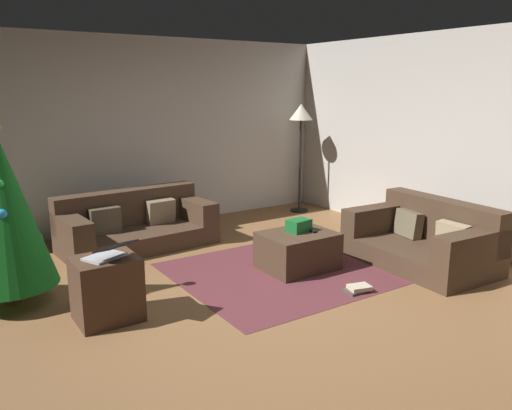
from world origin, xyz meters
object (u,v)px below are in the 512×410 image
object	(u,v)px
christmas_tree	(4,211)
laptop	(109,253)
tv_remote	(311,230)
book_stack	(358,289)
gift_box	(299,225)
side_table	(107,289)
corner_lamp	(301,120)
couch_left	(135,226)
couch_right	(426,240)
ottoman	(298,251)

from	to	relation	value
christmas_tree	laptop	size ratio (longest dim) A/B	3.60
tv_remote	book_stack	xyz separation A→B (m)	(-0.08, -0.82, -0.38)
tv_remote	gift_box	bearing A→B (deg)	149.13
side_table	corner_lamp	world-z (taller)	corner_lamp
tv_remote	laptop	bearing A→B (deg)	-174.08
couch_left	couch_right	distance (m)	3.44
couch_left	book_stack	bearing A→B (deg)	112.25
side_table	book_stack	size ratio (longest dim) A/B	2.10
book_stack	couch_left	bearing A→B (deg)	115.95
book_stack	couch_right	bearing A→B (deg)	9.43
christmas_tree	gift_box	bearing A→B (deg)	-12.60
ottoman	laptop	bearing A→B (deg)	-175.63
couch_right	christmas_tree	distance (m)	4.29
ottoman	gift_box	size ratio (longest dim) A/B	3.07
couch_left	christmas_tree	xyz separation A→B (m)	(-1.55, -1.07, 0.61)
couch_left	laptop	bearing A→B (deg)	60.71
couch_right	gift_box	size ratio (longest dim) A/B	6.42
side_table	corner_lamp	size ratio (longest dim) A/B	0.33
ottoman	gift_box	xyz separation A→B (m)	(0.04, 0.05, 0.27)
ottoman	corner_lamp	bearing A→B (deg)	51.55
christmas_tree	side_table	xyz separation A→B (m)	(0.62, -0.78, -0.60)
ottoman	laptop	distance (m)	2.14
couch_right	side_table	size ratio (longest dim) A/B	2.92
side_table	book_stack	xyz separation A→B (m)	(2.19, -0.74, -0.24)
couch_right	laptop	distance (m)	3.44
couch_left	book_stack	world-z (taller)	couch_left
laptop	book_stack	world-z (taller)	laptop
christmas_tree	book_stack	distance (m)	3.30
side_table	corner_lamp	xyz separation A→B (m)	(3.77, 2.19, 1.16)
ottoman	tv_remote	size ratio (longest dim) A/B	4.79
couch_right	laptop	size ratio (longest dim) A/B	3.50
couch_right	laptop	xyz separation A→B (m)	(-3.39, 0.49, 0.33)
christmas_tree	corner_lamp	bearing A→B (deg)	17.79
tv_remote	corner_lamp	size ratio (longest dim) A/B	0.10
gift_box	tv_remote	size ratio (longest dim) A/B	1.56
laptop	corner_lamp	world-z (taller)	corner_lamp
gift_box	side_table	distance (m)	2.18
christmas_tree	book_stack	world-z (taller)	christmas_tree
corner_lamp	gift_box	bearing A→B (deg)	-128.35
couch_left	christmas_tree	distance (m)	1.98
ottoman	laptop	xyz separation A→B (m)	(-2.10, -0.16, 0.40)
couch_right	ottoman	world-z (taller)	couch_right
ottoman	tv_remote	bearing A→B (deg)	-10.22
corner_lamp	laptop	bearing A→B (deg)	-149.16
laptop	corner_lamp	xyz separation A→B (m)	(3.74, 2.24, 0.83)
couch_left	side_table	distance (m)	2.07
ottoman	corner_lamp	distance (m)	2.92
gift_box	tv_remote	world-z (taller)	gift_box
couch_left	ottoman	bearing A→B (deg)	120.62
ottoman	tv_remote	xyz separation A→B (m)	(0.15, -0.03, 0.21)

